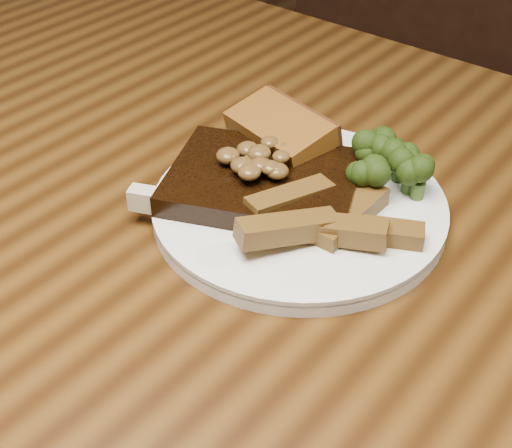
{
  "coord_description": "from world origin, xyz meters",
  "views": [
    {
      "loc": [
        0.29,
        -0.37,
        1.14
      ],
      "look_at": [
        0.0,
        -0.0,
        0.78
      ],
      "focal_mm": 50.0,
      "sensor_mm": 36.0,
      "label": 1
    }
  ],
  "objects_px": {
    "plate": "(299,208)",
    "steak": "(263,184)",
    "dining_table": "(255,323)",
    "potato_wedges": "(347,227)",
    "garlic_bread": "(279,146)",
    "chair_far": "(410,139)"
  },
  "relations": [
    {
      "from": "dining_table",
      "to": "plate",
      "type": "xyz_separation_m",
      "value": [
        0.0,
        0.06,
        0.1
      ]
    },
    {
      "from": "potato_wedges",
      "to": "dining_table",
      "type": "bearing_deg",
      "value": -143.14
    },
    {
      "from": "chair_far",
      "to": "steak",
      "type": "distance_m",
      "value": 0.76
    },
    {
      "from": "plate",
      "to": "steak",
      "type": "bearing_deg",
      "value": -163.03
    },
    {
      "from": "potato_wedges",
      "to": "steak",
      "type": "bearing_deg",
      "value": 176.15
    },
    {
      "from": "chair_far",
      "to": "potato_wedges",
      "type": "relative_size",
      "value": 7.18
    },
    {
      "from": "dining_table",
      "to": "garlic_bread",
      "type": "bearing_deg",
      "value": 118.12
    },
    {
      "from": "plate",
      "to": "garlic_bread",
      "type": "xyz_separation_m",
      "value": [
        -0.06,
        0.05,
        0.02
      ]
    },
    {
      "from": "steak",
      "to": "potato_wedges",
      "type": "bearing_deg",
      "value": -27.28
    },
    {
      "from": "dining_table",
      "to": "chair_far",
      "type": "bearing_deg",
      "value": 105.71
    },
    {
      "from": "dining_table",
      "to": "chair_far",
      "type": "height_order",
      "value": "chair_far"
    },
    {
      "from": "chair_far",
      "to": "potato_wedges",
      "type": "height_order",
      "value": "chair_far"
    },
    {
      "from": "steak",
      "to": "plate",
      "type": "bearing_deg",
      "value": -6.46
    },
    {
      "from": "steak",
      "to": "dining_table",
      "type": "bearing_deg",
      "value": -81.37
    },
    {
      "from": "plate",
      "to": "potato_wedges",
      "type": "distance_m",
      "value": 0.07
    },
    {
      "from": "dining_table",
      "to": "garlic_bread",
      "type": "distance_m",
      "value": 0.17
    },
    {
      "from": "steak",
      "to": "potato_wedges",
      "type": "xyz_separation_m",
      "value": [
        0.09,
        -0.01,
        -0.0
      ]
    },
    {
      "from": "steak",
      "to": "garlic_bread",
      "type": "xyz_separation_m",
      "value": [
        -0.03,
        0.06,
        -0.0
      ]
    },
    {
      "from": "dining_table",
      "to": "chair_far",
      "type": "xyz_separation_m",
      "value": [
        -0.2,
        0.72,
        -0.22
      ]
    },
    {
      "from": "dining_table",
      "to": "steak",
      "type": "relative_size",
      "value": 9.63
    },
    {
      "from": "plate",
      "to": "dining_table",
      "type": "bearing_deg",
      "value": -90.83
    },
    {
      "from": "steak",
      "to": "garlic_bread",
      "type": "distance_m",
      "value": 0.07
    }
  ]
}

